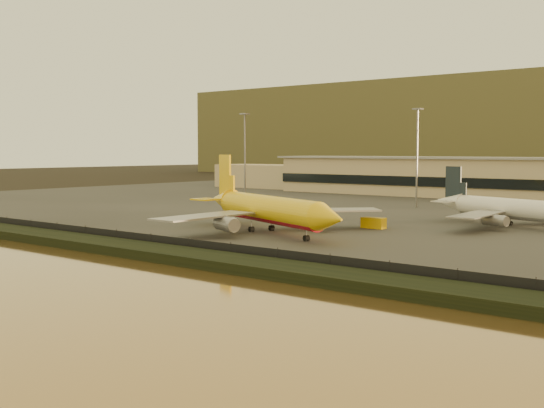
% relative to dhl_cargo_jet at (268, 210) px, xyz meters
% --- Properties ---
extents(ground, '(900.00, 900.00, 0.00)m').
position_rel_dhl_cargo_jet_xyz_m(ground, '(5.17, -13.50, -4.31)').
color(ground, black).
rests_on(ground, ground).
extents(embankment, '(320.00, 7.00, 1.40)m').
position_rel_dhl_cargo_jet_xyz_m(embankment, '(5.17, -30.50, -3.61)').
color(embankment, black).
rests_on(embankment, ground).
extents(tarmac, '(320.00, 220.00, 0.20)m').
position_rel_dhl_cargo_jet_xyz_m(tarmac, '(5.17, 81.50, -4.21)').
color(tarmac, '#2D2D2D').
rests_on(tarmac, ground).
extents(perimeter_fence, '(300.00, 0.05, 2.20)m').
position_rel_dhl_cargo_jet_xyz_m(perimeter_fence, '(5.17, -26.50, -3.01)').
color(perimeter_fence, black).
rests_on(perimeter_fence, tarmac).
extents(terminal_building, '(202.00, 25.00, 12.60)m').
position_rel_dhl_cargo_jet_xyz_m(terminal_building, '(-9.35, 112.05, 1.93)').
color(terminal_building, '#C8AC8B').
rests_on(terminal_building, tarmac).
extents(apron_light_masts, '(152.20, 12.20, 25.40)m').
position_rel_dhl_cargo_jet_xyz_m(apron_light_masts, '(20.17, 61.50, 11.39)').
color(apron_light_masts, slate).
rests_on(apron_light_masts, tarmac).
extents(dhl_cargo_jet, '(44.22, 41.85, 13.78)m').
position_rel_dhl_cargo_jet_xyz_m(dhl_cargo_jet, '(0.00, 0.00, 0.00)').
color(dhl_cargo_jet, yellow).
rests_on(dhl_cargo_jet, tarmac).
extents(white_narrowbody_jet, '(38.26, 36.31, 11.30)m').
position_rel_dhl_cargo_jet_xyz_m(white_narrowbody_jet, '(30.77, 36.74, -0.74)').
color(white_narrowbody_jet, white).
rests_on(white_narrowbody_jet, tarmac).
extents(gse_vehicle_yellow, '(4.56, 2.09, 2.04)m').
position_rel_dhl_cargo_jet_xyz_m(gse_vehicle_yellow, '(10.98, 17.98, -3.09)').
color(gse_vehicle_yellow, yellow).
rests_on(gse_vehicle_yellow, tarmac).
extents(gse_vehicle_white, '(4.33, 2.06, 1.92)m').
position_rel_dhl_cargo_jet_xyz_m(gse_vehicle_white, '(-10.03, 21.59, -3.15)').
color(gse_vehicle_white, white).
rests_on(gse_vehicle_white, tarmac).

